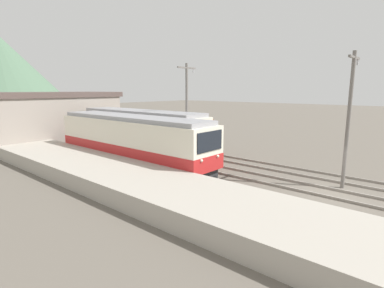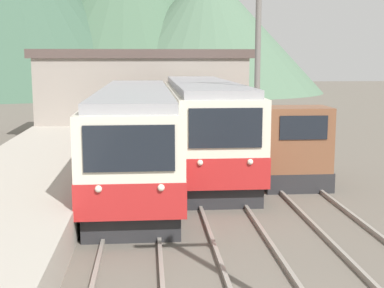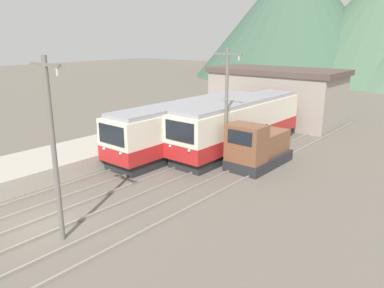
% 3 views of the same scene
% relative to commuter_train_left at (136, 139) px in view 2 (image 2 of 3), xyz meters
% --- Properties ---
extents(commuter_train_left, '(2.84, 14.47, 3.60)m').
position_rel_commuter_train_left_xyz_m(commuter_train_left, '(0.00, 0.00, 0.00)').
color(commuter_train_left, '#28282B').
rests_on(commuter_train_left, ground).
extents(commuter_train_center, '(2.84, 13.40, 3.74)m').
position_rel_commuter_train_left_xyz_m(commuter_train_center, '(2.80, 2.35, 0.06)').
color(commuter_train_center, '#28282B').
rests_on(commuter_train_center, ground).
extents(shunting_locomotive, '(2.40, 4.93, 3.00)m').
position_rel_commuter_train_left_xyz_m(shunting_locomotive, '(5.80, -0.14, -0.47)').
color(shunting_locomotive, '#28282B').
rests_on(shunting_locomotive, ground).
extents(catenary_mast_mid, '(2.00, 0.20, 7.45)m').
position_rel_commuter_train_left_xyz_m(catenary_mast_mid, '(4.31, -1.60, 2.37)').
color(catenary_mast_mid, slate).
rests_on(catenary_mast_mid, ground).
extents(station_building, '(12.60, 6.30, 5.20)m').
position_rel_commuter_train_left_xyz_m(station_building, '(0.20, 12.77, 0.95)').
color(station_building, gray).
rests_on(station_building, ground).
extents(mountain_backdrop, '(64.23, 46.81, 25.50)m').
position_rel_commuter_train_left_xyz_m(mountain_backdrop, '(-7.49, 58.28, 9.64)').
color(mountain_backdrop, '#517056').
rests_on(mountain_backdrop, ground).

